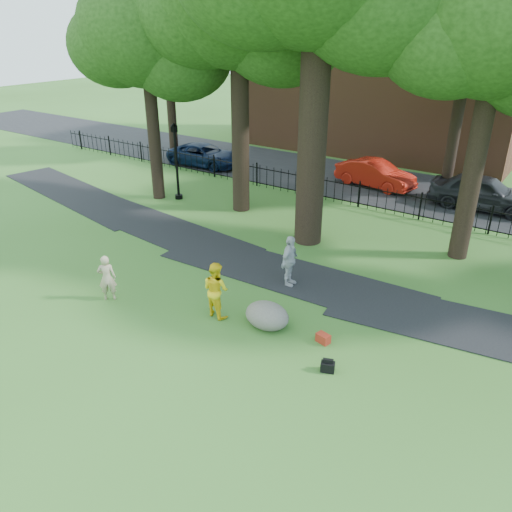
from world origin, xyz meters
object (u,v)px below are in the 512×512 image
Objects in this scene: lamppost at (176,163)px; red_sedan at (375,174)px; man at (216,289)px; woman at (107,278)px; boulder at (267,314)px.

red_sedan is at bearing 53.43° from lamppost.
red_sedan is (-1.12, 15.11, -0.17)m from man.
woman is 0.36× the size of red_sedan.
woman is 0.88× the size of man.
woman is at bearing -162.27° from boulder.
red_sedan is at bearing 100.53° from boulder.
man is 0.41× the size of red_sedan.
woman is at bearing 28.21° from man.
lamppost is (-5.06, 8.80, 1.09)m from woman.
lamppost is 0.88× the size of red_sedan.
boulder is at bearing -158.44° from man.
woman is 0.41× the size of lamppost.
man is at bearing -166.87° from boulder.
boulder is (1.62, 0.38, -0.49)m from man.
lamppost is (-8.54, 7.55, 0.98)m from man.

